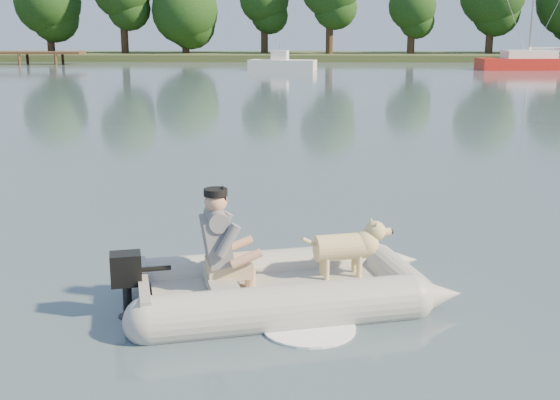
{
  "coord_description": "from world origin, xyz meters",
  "views": [
    {
      "loc": [
        0.77,
        -6.68,
        2.99
      ],
      "look_at": [
        0.54,
        2.39,
        0.75
      ],
      "focal_mm": 45.0,
      "sensor_mm": 36.0,
      "label": 1
    }
  ],
  "objects_px": {
    "man": "(219,237)",
    "motorboat": "(282,57)",
    "dinghy": "(285,250)",
    "dog": "(341,251)",
    "sailboat": "(534,63)"
  },
  "relations": [
    {
      "from": "sailboat",
      "to": "motorboat",
      "type": "bearing_deg",
      "value": -178.55
    },
    {
      "from": "dog",
      "to": "sailboat",
      "type": "bearing_deg",
      "value": 55.11
    },
    {
      "from": "dinghy",
      "to": "dog",
      "type": "bearing_deg",
      "value": 4.57
    },
    {
      "from": "man",
      "to": "motorboat",
      "type": "bearing_deg",
      "value": 75.91
    },
    {
      "from": "dog",
      "to": "sailboat",
      "type": "xyz_separation_m",
      "value": [
        16.69,
        44.68,
        -0.03
      ]
    },
    {
      "from": "dinghy",
      "to": "dog",
      "type": "xyz_separation_m",
      "value": [
        0.63,
        0.22,
        -0.08
      ]
    },
    {
      "from": "dog",
      "to": "sailboat",
      "type": "distance_m",
      "value": 47.69
    },
    {
      "from": "sailboat",
      "to": "dinghy",
      "type": "bearing_deg",
      "value": -114.45
    },
    {
      "from": "man",
      "to": "motorboat",
      "type": "relative_size",
      "value": 0.23
    },
    {
      "from": "man",
      "to": "motorboat",
      "type": "height_order",
      "value": "motorboat"
    },
    {
      "from": "dinghy",
      "to": "motorboat",
      "type": "height_order",
      "value": "motorboat"
    },
    {
      "from": "man",
      "to": "dog",
      "type": "height_order",
      "value": "man"
    },
    {
      "from": "dinghy",
      "to": "sailboat",
      "type": "distance_m",
      "value": 48.12
    },
    {
      "from": "dinghy",
      "to": "man",
      "type": "xyz_separation_m",
      "value": [
        -0.71,
        -0.13,
        0.19
      ]
    },
    {
      "from": "dinghy",
      "to": "man",
      "type": "distance_m",
      "value": 0.74
    }
  ]
}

